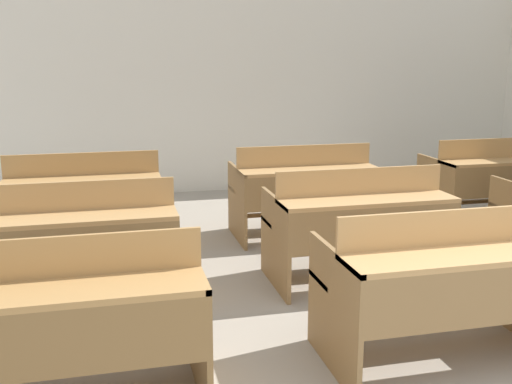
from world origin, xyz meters
The scene contains 8 objects.
wall_back centered at (0.00, 5.97, 1.35)m, with size 7.19×0.06×2.70m.
bench_front_left centered at (-2.09, 1.29, 0.46)m, with size 1.28×0.73×0.87m.
bench_front_center centered at (-0.12, 1.30, 0.46)m, with size 1.28×0.73×0.87m.
bench_second_left centered at (-2.09, 2.54, 0.46)m, with size 1.28×0.73×0.87m.
bench_second_center centered at (-0.09, 2.55, 0.46)m, with size 1.28×0.73×0.87m.
bench_third_left centered at (-2.09, 3.78, 0.46)m, with size 1.28×0.73×0.87m.
bench_third_center centered at (-0.12, 3.77, 0.46)m, with size 1.28×0.73×0.87m.
bench_third_right centered at (1.90, 3.77, 0.46)m, with size 1.28×0.73×0.87m.
Camera 1 is at (-1.84, -1.42, 1.64)m, focal length 42.00 mm.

